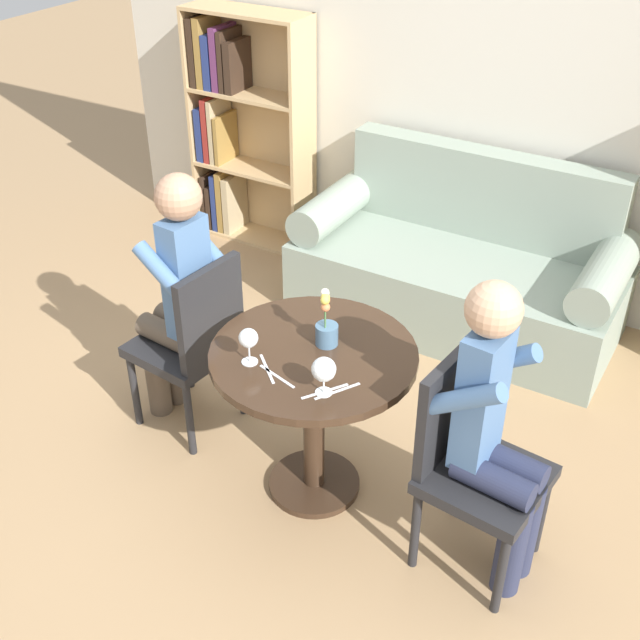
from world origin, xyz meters
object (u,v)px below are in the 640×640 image
at_px(couch, 459,269).
at_px(chair_left, 194,339).
at_px(bookshelf_left, 239,126).
at_px(person_left, 177,298).
at_px(person_right, 497,435).
at_px(wine_glass_right, 324,370).
at_px(flower_vase, 326,326).
at_px(chair_right, 470,457).
at_px(wine_glass_left, 248,339).

bearing_deg(couch, chair_left, -114.26).
height_order(bookshelf_left, person_left, bookshelf_left).
height_order(person_right, wine_glass_right, person_right).
height_order(couch, flower_vase, flower_vase).
xyz_separation_m(couch, person_left, (-0.77, -1.49, 0.37)).
distance_m(person_left, person_right, 1.54).
relative_size(bookshelf_left, wine_glass_right, 9.77).
height_order(bookshelf_left, chair_right, bookshelf_left).
relative_size(couch, wine_glass_right, 11.73).
height_order(wine_glass_left, flower_vase, flower_vase).
distance_m(bookshelf_left, chair_right, 3.01).
distance_m(bookshelf_left, wine_glass_right, 2.76).
distance_m(wine_glass_left, flower_vase, 0.32).
bearing_deg(person_left, flower_vase, 93.68).
xyz_separation_m(chair_left, person_right, (1.45, -0.10, 0.16)).
xyz_separation_m(couch, wine_glass_left, (-0.18, -1.77, 0.52)).
bearing_deg(flower_vase, wine_glass_left, -126.74).
bearing_deg(wine_glass_right, chair_left, 161.28).
relative_size(chair_left, chair_right, 1.00).
bearing_deg(chair_left, wine_glass_left, 67.60).
xyz_separation_m(bookshelf_left, person_right, (2.44, -1.88, -0.09)).
bearing_deg(person_left, wine_glass_right, 77.78).
relative_size(chair_right, person_left, 0.70).
distance_m(couch, chair_left, 1.66).
distance_m(wine_glass_left, wine_glass_right, 0.34).
bearing_deg(wine_glass_left, wine_glass_right, -2.86).
bearing_deg(person_right, bookshelf_left, 58.40).
bearing_deg(person_left, chair_left, 86.14).
bearing_deg(person_left, wine_glass_left, 70.05).
xyz_separation_m(couch, bookshelf_left, (-1.67, 0.27, 0.44)).
distance_m(person_left, flower_vase, 0.79).
xyz_separation_m(couch, wine_glass_right, (0.16, -1.79, 0.52)).
bearing_deg(bookshelf_left, flower_vase, -46.61).
bearing_deg(couch, chair_right, -66.95).
bearing_deg(wine_glass_right, person_left, 162.10).
xyz_separation_m(bookshelf_left, person_left, (0.90, -1.76, -0.07)).
bearing_deg(person_right, wine_glass_left, 105.84).
bearing_deg(couch, wine_glass_right, -84.77).
height_order(bookshelf_left, wine_glass_left, bookshelf_left).
height_order(couch, wine_glass_right, couch).
height_order(couch, bookshelf_left, bookshelf_left).
xyz_separation_m(wine_glass_left, wine_glass_right, (0.34, -0.02, -0.01)).
xyz_separation_m(person_right, flower_vase, (-0.75, 0.09, 0.15)).
relative_size(wine_glass_left, wine_glass_right, 0.99).
bearing_deg(chair_right, chair_left, 92.22).
bearing_deg(wine_glass_left, flower_vase, 53.26).
bearing_deg(chair_left, person_left, -93.86).
distance_m(chair_right, person_right, 0.19).
bearing_deg(wine_glass_right, couch, 95.23).
bearing_deg(chair_right, bookshelf_left, 57.59).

